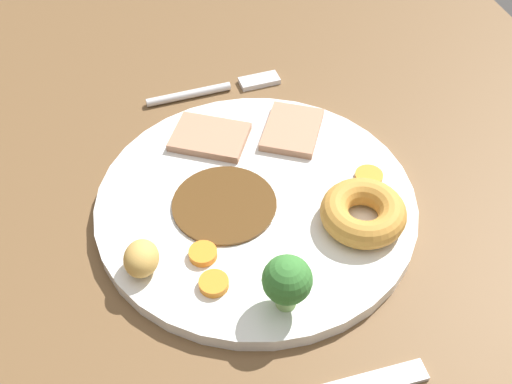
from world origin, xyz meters
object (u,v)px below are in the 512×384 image
Objects in this scene: meat_slice_main at (210,137)px; carrot_coin_side at (203,254)px; yorkshire_pudding at (363,213)px; carrot_coin_back at (369,176)px; carrot_coin_front at (214,283)px; meat_slice_under at (292,129)px; fork at (218,89)px; dinner_plate at (256,204)px; broccoli_floret at (290,280)px; roast_potato_left at (141,258)px.

meat_slice_main is 14.61cm from carrot_coin_side.
meat_slice_main is 0.96× the size of yorkshire_pudding.
carrot_coin_front is at bearing -65.59° from carrot_coin_back.
meat_slice_under is 2.64× the size of carrot_coin_back.
meat_slice_under reaches higher than fork.
dinner_plate is at bearing 143.44° from carrot_coin_front.
yorkshire_pudding is (5.30, 8.21, 1.95)cm from dinner_plate.
meat_slice_main is 3.00× the size of carrot_coin_side.
meat_slice_under is at bearing 160.22° from broccoli_floret.
broccoli_floret is at bearing 39.95° from carrot_coin_side.
yorkshire_pudding is (13.05, 2.04, 0.85)cm from meat_slice_under.
carrot_coin_side is 24.23cm from fork.
carrot_coin_front is at bearing -36.56° from dinner_plate.
carrot_coin_back is 16.39cm from broccoli_floret.
dinner_plate is 18.17cm from fork.
meat_slice_under is (-7.75, 6.17, 1.10)cm from dinner_plate.
meat_slice_under is at bearing 135.80° from carrot_coin_side.
yorkshire_pudding is at bearing 88.31° from roast_potato_left.
meat_slice_main is 17.71cm from yorkshire_pudding.
carrot_coin_side is at bearing -75.21° from carrot_coin_back.
dinner_plate is 3.88× the size of yorkshire_pudding.
carrot_coin_back is 21.08cm from fork.
roast_potato_left reaches higher than dinner_plate.
meat_slice_under reaches higher than carrot_coin_side.
carrot_coin_front is (2.85, -14.25, -0.91)cm from yorkshire_pudding.
fork is at bearing 164.86° from carrot_coin_front.
meat_slice_under is at bearing 80.89° from meat_slice_main.
yorkshire_pudding is at bearing 8.89° from meat_slice_under.
carrot_coin_front is at bearing 56.70° from roast_potato_left.
yorkshire_pudding is 19.48cm from roast_potato_left.
meat_slice_under is at bearing -171.11° from yorkshire_pudding.
carrot_coin_back is at bearing 150.01° from yorkshire_pudding.
meat_slice_main is 16.60cm from roast_potato_left.
meat_slice_main is at bearing 167.07° from carrot_coin_front.
roast_potato_left is 6.32cm from carrot_coin_front.
yorkshire_pudding is 14.42cm from carrot_coin_side.
fork is at bearing 176.64° from dinner_plate.
yorkshire_pudding reaches higher than dinner_plate.
meat_slice_main is 1.39× the size of broccoli_floret.
carrot_coin_back is (9.48, 13.13, -0.17)cm from meat_slice_main.
meat_slice_main is at bearing 146.41° from roast_potato_left.
carrot_coin_front and carrot_coin_side have the same top height.
roast_potato_left reaches higher than yorkshire_pudding.
broccoli_floret is at bearing 57.45° from roast_potato_left.
yorkshire_pudding is 1.46× the size of broccoli_floret.
meat_slice_main is 9.69cm from fork.
meat_slice_under reaches higher than dinner_plate.
carrot_coin_back is at bearing 100.98° from roast_potato_left.
roast_potato_left is 1.32× the size of carrot_coin_back.
carrot_coin_side is at bearing -51.32° from dinner_plate.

